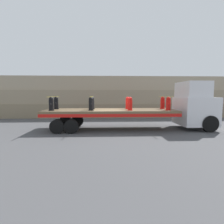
# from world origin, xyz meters

# --- Properties ---
(ground_plane) EXTENTS (120.00, 120.00, 0.00)m
(ground_plane) POSITION_xyz_m (0.00, 0.00, 0.00)
(ground_plane) COLOR #474749
(rock_cliff) EXTENTS (60.00, 3.30, 4.25)m
(rock_cliff) POSITION_xyz_m (0.00, 7.32, 2.12)
(rock_cliff) COLOR #84755B
(rock_cliff) RESTS_ON ground_plane
(truck_cab) EXTENTS (2.23, 2.66, 3.23)m
(truck_cab) POSITION_xyz_m (5.89, 0.00, 1.58)
(truck_cab) COLOR silver
(truck_cab) RESTS_ON ground_plane
(flatbed_trailer) EXTENTS (8.75, 2.68, 1.35)m
(flatbed_trailer) POSITION_xyz_m (-0.55, 0.00, 1.10)
(flatbed_trailer) COLOR brown
(flatbed_trailer) RESTS_ON ground_plane
(fire_hydrant_black_near_0) EXTENTS (0.37, 0.58, 0.87)m
(fire_hydrant_black_near_0) POSITION_xyz_m (-3.77, -0.57, 1.77)
(fire_hydrant_black_near_0) COLOR black
(fire_hydrant_black_near_0) RESTS_ON flatbed_trailer
(fire_hydrant_black_far_0) EXTENTS (0.37, 0.58, 0.87)m
(fire_hydrant_black_far_0) POSITION_xyz_m (-3.77, 0.57, 1.77)
(fire_hydrant_black_far_0) COLOR black
(fire_hydrant_black_far_0) RESTS_ON flatbed_trailer
(fire_hydrant_black_near_1) EXTENTS (0.37, 0.58, 0.87)m
(fire_hydrant_black_near_1) POSITION_xyz_m (-1.26, -0.57, 1.77)
(fire_hydrant_black_near_1) COLOR black
(fire_hydrant_black_near_1) RESTS_ON flatbed_trailer
(fire_hydrant_black_far_1) EXTENTS (0.37, 0.58, 0.87)m
(fire_hydrant_black_far_1) POSITION_xyz_m (-1.26, 0.57, 1.77)
(fire_hydrant_black_far_1) COLOR black
(fire_hydrant_black_far_1) RESTS_ON flatbed_trailer
(fire_hydrant_red_near_2) EXTENTS (0.37, 0.58, 0.87)m
(fire_hydrant_red_near_2) POSITION_xyz_m (1.26, -0.57, 1.77)
(fire_hydrant_red_near_2) COLOR red
(fire_hydrant_red_near_2) RESTS_ON flatbed_trailer
(fire_hydrant_red_far_2) EXTENTS (0.37, 0.58, 0.87)m
(fire_hydrant_red_far_2) POSITION_xyz_m (1.26, 0.57, 1.77)
(fire_hydrant_red_far_2) COLOR red
(fire_hydrant_red_far_2) RESTS_ON flatbed_trailer
(fire_hydrant_red_near_3) EXTENTS (0.37, 0.58, 0.87)m
(fire_hydrant_red_near_3) POSITION_xyz_m (3.77, -0.57, 1.77)
(fire_hydrant_red_near_3) COLOR red
(fire_hydrant_red_near_3) RESTS_ON flatbed_trailer
(fire_hydrant_red_far_3) EXTENTS (0.37, 0.58, 0.87)m
(fire_hydrant_red_far_3) POSITION_xyz_m (3.77, 0.57, 1.77)
(fire_hydrant_red_far_3) COLOR red
(fire_hydrant_red_far_3) RESTS_ON flatbed_trailer
(cargo_strap_rear) EXTENTS (0.05, 2.79, 0.01)m
(cargo_strap_rear) POSITION_xyz_m (-3.77, 0.00, 2.23)
(cargo_strap_rear) COLOR yellow
(cargo_strap_rear) RESTS_ON fire_hydrant_black_near_0
(cargo_strap_middle) EXTENTS (0.05, 2.79, 0.01)m
(cargo_strap_middle) POSITION_xyz_m (-1.26, 0.00, 2.23)
(cargo_strap_middle) COLOR yellow
(cargo_strap_middle) RESTS_ON fire_hydrant_black_near_1
(cargo_strap_front) EXTENTS (0.05, 2.79, 0.01)m
(cargo_strap_front) POSITION_xyz_m (3.77, 0.00, 2.23)
(cargo_strap_front) COLOR yellow
(cargo_strap_front) RESTS_ON fire_hydrant_red_near_3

